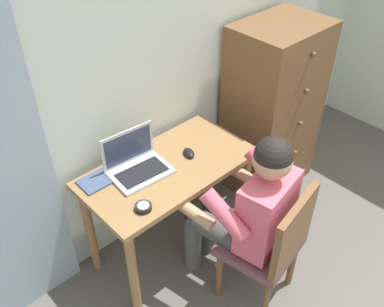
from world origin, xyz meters
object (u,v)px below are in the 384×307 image
chair (272,244)px  laptop (136,163)px  dresser (272,109)px  desk_clock (143,207)px  computer_mouse (189,153)px  person_seated (247,207)px  notebook_pad (98,180)px  desk (169,182)px

chair → laptop: 0.90m
dresser → desk_clock: 1.41m
dresser → desk_clock: bearing=-170.6°
computer_mouse → desk_clock: 0.52m
person_seated → computer_mouse: size_ratio=11.81×
person_seated → desk_clock: (-0.48, 0.31, 0.10)m
chair → notebook_pad: 1.05m
person_seated → computer_mouse: person_seated is taller
chair → person_seated: person_seated is taller
desk → desk_clock: size_ratio=11.69×
laptop → desk_clock: laptop is taller
desk → dresser: size_ratio=0.80×
desk → desk_clock: (-0.33, -0.18, 0.14)m
person_seated → laptop: person_seated is taller
chair → desk_clock: 0.76m
dresser → computer_mouse: (-0.90, -0.05, 0.10)m
chair → desk_clock: bearing=136.0°
person_seated → desk_clock: 0.58m
computer_mouse → notebook_pad: (-0.54, 0.18, -0.01)m
desk → laptop: (-0.16, 0.10, 0.18)m
person_seated → desk_clock: size_ratio=13.12×
chair → desk_clock: (-0.51, 0.49, 0.28)m
chair → person_seated: bearing=99.3°
desk → dresser: 1.06m
laptop → computer_mouse: 0.34m
chair → desk: bearing=105.2°
person_seated → computer_mouse: (0.01, 0.49, 0.10)m
desk_clock → notebook_pad: desk_clock is taller
laptop → computer_mouse: bearing=-17.7°
dresser → chair: dresser is taller
desk → computer_mouse: 0.22m
desk_clock → computer_mouse: bearing=19.8°
chair → person_seated: size_ratio=0.73×
computer_mouse → desk: bearing=-162.4°
desk → chair: 0.71m
person_seated → notebook_pad: (-0.53, 0.67, 0.09)m
dresser → person_seated: 1.06m
desk → person_seated: size_ratio=0.89×
chair → notebook_pad: chair is taller
dresser → person_seated: (-0.91, -0.54, 0.00)m
dresser → notebook_pad: bearing=175.1°
laptop → desk_clock: 0.33m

